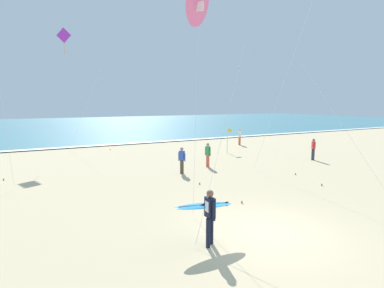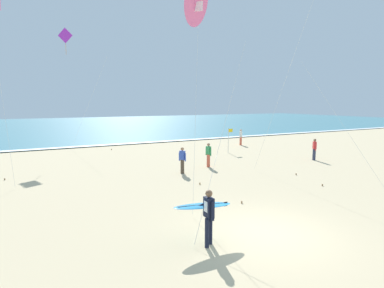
{
  "view_description": "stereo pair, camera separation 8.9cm",
  "coord_description": "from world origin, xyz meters",
  "px_view_note": "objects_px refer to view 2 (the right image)",
  "views": [
    {
      "loc": [
        -6.51,
        -7.2,
        4.22
      ],
      "look_at": [
        -0.28,
        4.62,
        2.39
      ],
      "focal_mm": 28.35,
      "sensor_mm": 36.0,
      "label": 1
    },
    {
      "loc": [
        -6.43,
        -7.24,
        4.22
      ],
      "look_at": [
        -0.28,
        4.62,
        2.39
      ],
      "focal_mm": 28.35,
      "sensor_mm": 36.0,
      "label": 2
    }
  ],
  "objects_px": {
    "bystander_red_top": "(314,149)",
    "bystander_white_top": "(241,137)",
    "bystander_green_top": "(208,155)",
    "lifeguard_flag": "(229,138)",
    "surfer_lead": "(206,210)",
    "kite_delta_rose_distant": "(195,3)",
    "bystander_blue_top": "(182,160)",
    "kite_diamond_violet_high": "(67,40)"
  },
  "relations": [
    {
      "from": "bystander_blue_top",
      "to": "surfer_lead",
      "type": "bearing_deg",
      "value": -111.15
    },
    {
      "from": "bystander_white_top",
      "to": "lifeguard_flag",
      "type": "bearing_deg",
      "value": -137.82
    },
    {
      "from": "bystander_green_top",
      "to": "lifeguard_flag",
      "type": "distance_m",
      "value": 6.0
    },
    {
      "from": "kite_diamond_violet_high",
      "to": "kite_delta_rose_distant",
      "type": "height_order",
      "value": "kite_diamond_violet_high"
    },
    {
      "from": "bystander_white_top",
      "to": "bystander_red_top",
      "type": "bearing_deg",
      "value": -90.1
    },
    {
      "from": "bystander_red_top",
      "to": "lifeguard_flag",
      "type": "bearing_deg",
      "value": 123.76
    },
    {
      "from": "bystander_red_top",
      "to": "bystander_white_top",
      "type": "xyz_separation_m",
      "value": [
        0.02,
        9.03,
        0.0
      ]
    },
    {
      "from": "bystander_white_top",
      "to": "lifeguard_flag",
      "type": "distance_m",
      "value": 5.1
    },
    {
      "from": "kite_diamond_violet_high",
      "to": "bystander_blue_top",
      "type": "distance_m",
      "value": 16.4
    },
    {
      "from": "surfer_lead",
      "to": "kite_delta_rose_distant",
      "type": "bearing_deg",
      "value": -170.37
    },
    {
      "from": "bystander_green_top",
      "to": "kite_diamond_violet_high",
      "type": "bearing_deg",
      "value": 120.58
    },
    {
      "from": "bystander_green_top",
      "to": "lifeguard_flag",
      "type": "bearing_deg",
      "value": 42.84
    },
    {
      "from": "bystander_red_top",
      "to": "bystander_blue_top",
      "type": "bearing_deg",
      "value": 176.41
    },
    {
      "from": "bystander_red_top",
      "to": "bystander_green_top",
      "type": "relative_size",
      "value": 1.0
    },
    {
      "from": "bystander_red_top",
      "to": "bystander_white_top",
      "type": "distance_m",
      "value": 9.03
    },
    {
      "from": "surfer_lead",
      "to": "kite_diamond_violet_high",
      "type": "xyz_separation_m",
      "value": [
        -1.5,
        21.53,
        8.57
      ]
    },
    {
      "from": "bystander_red_top",
      "to": "kite_diamond_violet_high",
      "type": "bearing_deg",
      "value": 138.26
    },
    {
      "from": "bystander_green_top",
      "to": "lifeguard_flag",
      "type": "relative_size",
      "value": 0.76
    },
    {
      "from": "bystander_white_top",
      "to": "lifeguard_flag",
      "type": "height_order",
      "value": "lifeguard_flag"
    },
    {
      "from": "bystander_green_top",
      "to": "kite_delta_rose_distant",
      "type": "bearing_deg",
      "value": -122.5
    },
    {
      "from": "bystander_red_top",
      "to": "bystander_green_top",
      "type": "xyz_separation_m",
      "value": [
        -8.14,
        1.55,
        0.0
      ]
    },
    {
      "from": "bystander_red_top",
      "to": "lifeguard_flag",
      "type": "distance_m",
      "value": 6.77
    },
    {
      "from": "kite_delta_rose_distant",
      "to": "bystander_white_top",
      "type": "xyz_separation_m",
      "value": [
        14.22,
        17.0,
        -6.02
      ]
    },
    {
      "from": "surfer_lead",
      "to": "bystander_green_top",
      "type": "relative_size",
      "value": 1.23
    },
    {
      "from": "kite_delta_rose_distant",
      "to": "bystander_red_top",
      "type": "relative_size",
      "value": 4.71
    },
    {
      "from": "bystander_blue_top",
      "to": "lifeguard_flag",
      "type": "distance_m",
      "value": 8.36
    },
    {
      "from": "bystander_red_top",
      "to": "bystander_green_top",
      "type": "bearing_deg",
      "value": 169.23
    },
    {
      "from": "surfer_lead",
      "to": "kite_delta_rose_distant",
      "type": "height_order",
      "value": "kite_delta_rose_distant"
    },
    {
      "from": "surfer_lead",
      "to": "bystander_red_top",
      "type": "relative_size",
      "value": 1.23
    },
    {
      "from": "lifeguard_flag",
      "to": "bystander_green_top",
      "type": "bearing_deg",
      "value": -137.16
    },
    {
      "from": "kite_diamond_violet_high",
      "to": "bystander_white_top",
      "type": "bearing_deg",
      "value": -16.76
    },
    {
      "from": "kite_delta_rose_distant",
      "to": "bystander_blue_top",
      "type": "distance_m",
      "value": 11.16
    },
    {
      "from": "kite_diamond_violet_high",
      "to": "bystander_white_top",
      "type": "relative_size",
      "value": 6.67
    },
    {
      "from": "kite_diamond_violet_high",
      "to": "bystander_red_top",
      "type": "relative_size",
      "value": 6.67
    },
    {
      "from": "kite_delta_rose_distant",
      "to": "bystander_white_top",
      "type": "bearing_deg",
      "value": 50.09
    },
    {
      "from": "lifeguard_flag",
      "to": "bystander_blue_top",
      "type": "bearing_deg",
      "value": -143.58
    },
    {
      "from": "surfer_lead",
      "to": "kite_diamond_violet_high",
      "type": "relative_size",
      "value": 0.18
    },
    {
      "from": "lifeguard_flag",
      "to": "kite_delta_rose_distant",
      "type": "bearing_deg",
      "value": -127.57
    },
    {
      "from": "kite_diamond_violet_high",
      "to": "lifeguard_flag",
      "type": "xyz_separation_m",
      "value": [
        11.53,
        -8.02,
        -8.35
      ]
    },
    {
      "from": "surfer_lead",
      "to": "kite_diamond_violet_high",
      "type": "height_order",
      "value": "kite_diamond_violet_high"
    },
    {
      "from": "surfer_lead",
      "to": "bystander_white_top",
      "type": "distance_m",
      "value": 21.84
    },
    {
      "from": "kite_delta_rose_distant",
      "to": "bystander_green_top",
      "type": "distance_m",
      "value": 12.79
    }
  ]
}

